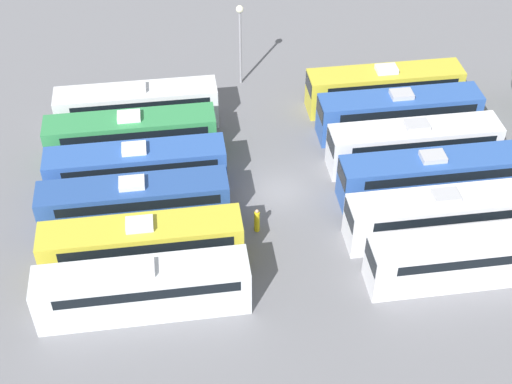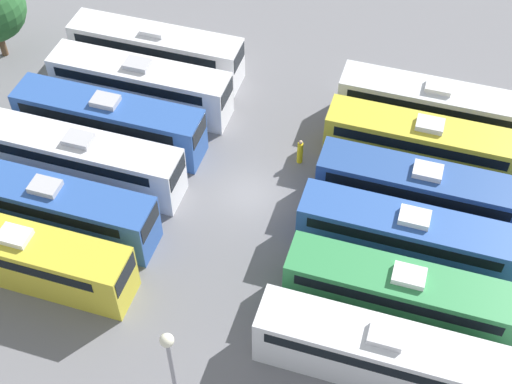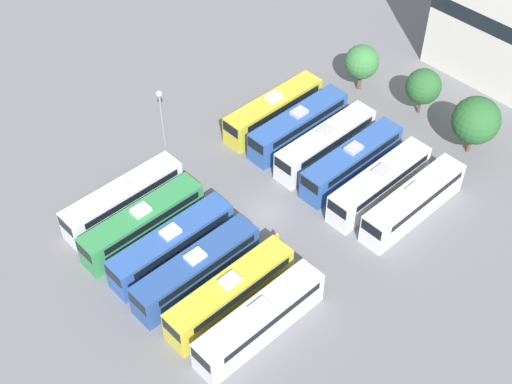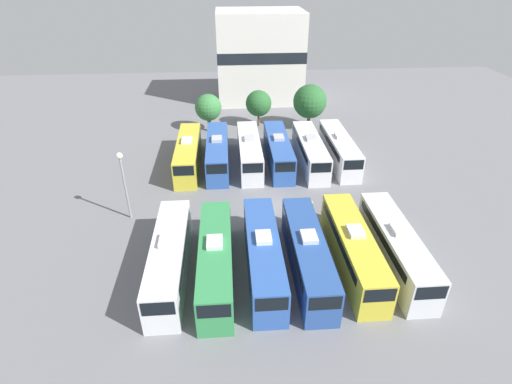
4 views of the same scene
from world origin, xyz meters
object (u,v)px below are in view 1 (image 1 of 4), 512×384
Objects in this scene: bus_6 at (385,87)px; bus_10 at (442,215)px; bus_3 at (135,202)px; bus_7 at (399,113)px; bus_2 at (137,168)px; bus_0 at (138,106)px; bus_9 at (430,176)px; bus_1 at (132,135)px; bus_4 at (143,244)px; light_pole at (240,31)px; bus_5 at (144,288)px; bus_8 at (414,144)px; bus_11 at (469,257)px; worker_person at (257,221)px.

bus_6 is 14.61m from bus_10.
bus_3 is 20.84m from bus_7.
bus_0 is at bearing 178.75° from bus_2.
bus_9 and bus_10 have the same top height.
bus_1 is 3.75m from bus_2.
bus_4 is 1.73× the size of light_pole.
bus_4 is 23.90m from bus_6.
bus_6 and bus_7 have the same top height.
bus_0 is 3.63m from bus_1.
light_pole is (-22.96, 8.34, 3.02)m from bus_5.
bus_2 is at bearing -1.25° from bus_0.
bus_9 is at bearing -0.52° from bus_8.
bus_0 is 1.00× the size of bus_7.
light_pole is (-4.92, -10.67, 3.02)m from bus_6.
worker_person is (-5.70, -11.81, -0.92)m from bus_11.
light_pole is (-12.15, 8.54, 3.02)m from bus_2.
bus_0 is 10.13m from light_pole.
bus_5 is 1.00× the size of bus_9.
bus_10 is at bearing -2.76° from bus_7.
bus_8 is (0.08, 19.29, 0.00)m from bus_2.
bus_3 is 1.00× the size of bus_8.
bus_9 is at bearing 79.50° from bus_2.
bus_4 is at bearing 2.82° from bus_1.
bus_6 is at bearing 118.97° from bus_3.
bus_5 is (3.52, -0.03, 0.00)m from bus_4.
bus_4 is 1.00× the size of bus_9.
bus_8 and bus_9 have the same top height.
bus_2 is 19.59m from bus_9.
bus_1 is at bearing -7.52° from bus_0.
bus_11 is at bearing -0.36° from bus_9.
bus_2 is 19.29m from bus_8.
bus_4 is at bearing 0.27° from bus_0.
worker_person is (1.75, -11.86, -0.92)m from bus_9.
bus_9 is (-7.24, 19.06, 0.00)m from bus_5.
bus_1 is 1.00× the size of bus_11.
bus_11 is at bearing 52.92° from bus_1.
bus_6 and bus_11 have the same top height.
bus_4 is at bearing -78.96° from bus_9.
bus_11 is at bearing 46.07° from bus_0.
bus_11 is 13.15m from worker_person.
bus_3 is at bearing -1.81° from bus_0.
bus_7 is at bearing 79.43° from bus_0.
bus_1 and bus_3 have the same top height.
bus_2 is 22.15m from bus_11.
bus_10 is at bearing -1.55° from bus_6.
bus_4 and bus_11 have the same top height.
bus_4 and bus_6 have the same top height.
bus_6 is (-7.23, 19.21, 0.00)m from bus_2.
bus_5 is 24.61m from light_pole.
light_pole is at bearing -145.72° from bus_9.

